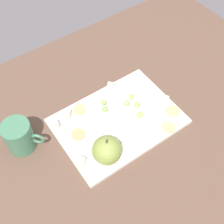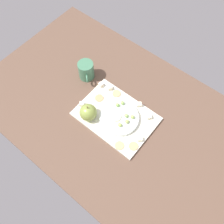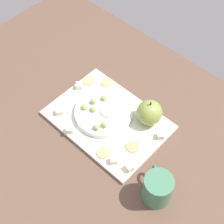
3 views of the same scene
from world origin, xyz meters
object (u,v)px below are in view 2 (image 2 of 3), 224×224
(grape_1, at_px, (120,125))
(apple_slice_0, at_px, (115,116))
(cheese_cube_3, at_px, (110,88))
(grape_4, at_px, (133,117))
(serving_dish, at_px, (119,118))
(cheese_cube_0, at_px, (82,104))
(cracker_3, at_px, (119,146))
(cracker_2, at_px, (134,146))
(grape_5, at_px, (127,115))
(apple_whole, at_px, (88,112))
(cracker_0, at_px, (99,98))
(cup, at_px, (86,70))
(cheese_cube_2, at_px, (140,139))
(cheese_cube_1, at_px, (149,117))
(cheese_cube_5, at_px, (101,85))
(cheese_cube_4, at_px, (139,105))
(grape_2, at_px, (117,105))
(cracker_1, at_px, (117,94))
(grape_3, at_px, (122,103))
(grape_0, at_px, (127,122))

(grape_1, relative_size, apple_slice_0, 0.36)
(cheese_cube_3, height_order, grape_4, grape_4)
(serving_dish, distance_m, grape_4, 0.06)
(cheese_cube_0, xyz_separation_m, cracker_3, (-0.26, 0.05, -0.01))
(cracker_2, relative_size, grape_5, 2.09)
(cheese_cube_3, height_order, cracker_3, cheese_cube_3)
(apple_whole, relative_size, cracker_0, 1.96)
(cup, bearing_deg, cheese_cube_2, 164.32)
(cheese_cube_1, relative_size, cheese_cube_5, 1.00)
(cheese_cube_1, distance_m, cheese_cube_5, 0.28)
(cheese_cube_4, bearing_deg, grape_2, 46.31)
(cheese_cube_4, relative_size, grape_4, 1.04)
(cracker_0, bearing_deg, grape_5, 179.24)
(cracker_0, bearing_deg, cracker_1, -123.97)
(cheese_cube_0, distance_m, cup, 0.18)
(serving_dish, distance_m, apple_whole, 0.14)
(cracker_0, relative_size, cracker_1, 1.00)
(cheese_cube_4, xyz_separation_m, cup, (0.31, 0.02, 0.02))
(serving_dish, bearing_deg, grape_1, 132.23)
(cracker_3, height_order, grape_2, grape_2)
(grape_4, bearing_deg, cracker_1, -24.51)
(cheese_cube_0, height_order, apple_slice_0, apple_slice_0)
(cheese_cube_3, xyz_separation_m, cracker_2, (-0.27, 0.16, -0.01))
(grape_1, height_order, grape_2, grape_2)
(serving_dish, relative_size, grape_4, 9.27)
(cheese_cube_0, xyz_separation_m, cup, (0.10, -0.15, 0.02))
(cheese_cube_5, bearing_deg, cheese_cube_2, 160.75)
(grape_1, height_order, grape_4, same)
(cheese_cube_4, xyz_separation_m, cracker_2, (-0.10, 0.18, -0.01))
(grape_3, bearing_deg, apple_slice_0, 102.27)
(cracker_0, xyz_separation_m, cup, (0.14, -0.07, 0.03))
(cracker_1, bearing_deg, cheese_cube_4, -172.96)
(grape_2, relative_size, apple_slice_0, 0.36)
(apple_whole, xyz_separation_m, cheese_cube_0, (0.07, -0.02, -0.03))
(cracker_2, distance_m, grape_1, 0.11)
(grape_2, height_order, grape_5, grape_2)
(grape_0, height_order, grape_3, same)
(serving_dish, bearing_deg, cup, -18.26)
(cheese_cube_5, bearing_deg, grape_5, 163.22)
(apple_whole, bearing_deg, cheese_cube_1, -142.36)
(grape_3, distance_m, grape_4, 0.08)
(apple_whole, distance_m, cracker_0, 0.11)
(cheese_cube_1, height_order, grape_0, grape_0)
(cheese_cube_2, height_order, grape_2, grape_2)
(cheese_cube_0, bearing_deg, grape_0, -166.40)
(grape_5, bearing_deg, grape_4, -159.78)
(cheese_cube_4, distance_m, cracker_3, 0.22)
(cheese_cube_4, relative_size, grape_0, 1.04)
(cheese_cube_5, xyz_separation_m, grape_3, (-0.15, 0.02, 0.02))
(cheese_cube_1, height_order, cheese_cube_5, same)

